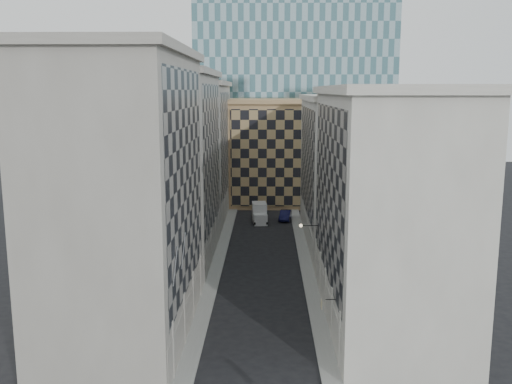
# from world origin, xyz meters

# --- Properties ---
(sidewalk_west) EXTENTS (1.50, 100.00, 0.15)m
(sidewalk_west) POSITION_xyz_m (-5.25, 30.00, 0.07)
(sidewalk_west) COLOR gray
(sidewalk_west) RESTS_ON ground
(sidewalk_east) EXTENTS (1.50, 100.00, 0.15)m
(sidewalk_east) POSITION_xyz_m (5.25, 30.00, 0.07)
(sidewalk_east) COLOR gray
(sidewalk_east) RESTS_ON ground
(bldg_left_a) EXTENTS (10.80, 22.80, 23.70)m
(bldg_left_a) POSITION_xyz_m (-10.88, 11.00, 11.82)
(bldg_left_a) COLOR gray
(bldg_left_a) RESTS_ON ground
(bldg_left_b) EXTENTS (10.80, 22.80, 22.70)m
(bldg_left_b) POSITION_xyz_m (-10.88, 33.00, 11.32)
(bldg_left_b) COLOR #98958D
(bldg_left_b) RESTS_ON ground
(bldg_left_c) EXTENTS (10.80, 22.80, 21.70)m
(bldg_left_c) POSITION_xyz_m (-10.88, 55.00, 10.83)
(bldg_left_c) COLOR gray
(bldg_left_c) RESTS_ON ground
(bldg_right_a) EXTENTS (10.80, 26.80, 20.70)m
(bldg_right_a) POSITION_xyz_m (10.88, 15.00, 10.32)
(bldg_right_a) COLOR #BBB7AB
(bldg_right_a) RESTS_ON ground
(bldg_right_b) EXTENTS (10.80, 28.80, 19.70)m
(bldg_right_b) POSITION_xyz_m (10.89, 42.00, 9.85)
(bldg_right_b) COLOR #BBB7AB
(bldg_right_b) RESTS_ON ground
(tan_block) EXTENTS (16.80, 14.80, 18.80)m
(tan_block) POSITION_xyz_m (2.00, 67.90, 9.44)
(tan_block) COLOR #A68058
(tan_block) RESTS_ON ground
(church_tower) EXTENTS (7.20, 7.20, 51.50)m
(church_tower) POSITION_xyz_m (0.00, 82.00, 26.95)
(church_tower) COLOR #2E2923
(church_tower) RESTS_ON ground
(flagpoles_left) EXTENTS (0.10, 6.33, 2.33)m
(flagpoles_left) POSITION_xyz_m (-5.90, 6.00, 8.00)
(flagpoles_left) COLOR gray
(flagpoles_left) RESTS_ON ground
(bracket_lamp) EXTENTS (1.98, 0.36, 0.36)m
(bracket_lamp) POSITION_xyz_m (4.38, 24.00, 6.20)
(bracket_lamp) COLOR black
(bracket_lamp) RESTS_ON ground
(box_truck) EXTENTS (2.59, 5.48, 2.92)m
(box_truck) POSITION_xyz_m (-0.56, 52.14, 1.27)
(box_truck) COLOR silver
(box_truck) RESTS_ON ground
(dark_car) EXTENTS (2.25, 4.90, 1.56)m
(dark_car) POSITION_xyz_m (3.50, 53.49, 0.78)
(dark_car) COLOR black
(dark_car) RESTS_ON ground
(shop_sign) EXTENTS (1.13, 0.68, 0.76)m
(shop_sign) POSITION_xyz_m (4.97, 7.66, 3.84)
(shop_sign) COLOR black
(shop_sign) RESTS_ON ground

